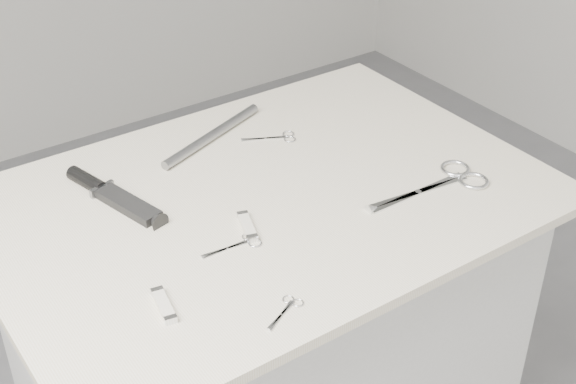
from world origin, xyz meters
TOP-DOWN VIEW (x-y plane):
  - plinth at (0.00, 0.00)m, footprint 0.90×0.60m
  - display_board at (0.00, 0.00)m, footprint 1.00×0.70m
  - large_shears at (0.30, -0.16)m, footprint 0.25×0.11m
  - embroidery_scissors_a at (-0.12, -0.10)m, footprint 0.10×0.05m
  - embroidery_scissors_b at (0.13, 0.16)m, footprint 0.11×0.07m
  - tiny_scissors at (-0.14, -0.28)m, footprint 0.08×0.05m
  - sheathed_knife at (-0.24, 0.15)m, footprint 0.09×0.23m
  - pocket_knife_a at (-0.29, -0.17)m, footprint 0.03×0.08m
  - pocket_knife_b at (-0.08, -0.07)m, footprint 0.04×0.08m
  - metal_rail at (0.02, 0.23)m, footprint 0.27×0.12m

SIDE VIEW (x-z plane):
  - plinth at x=0.00m, z-range 0.00..0.90m
  - display_board at x=0.00m, z-range 0.90..0.92m
  - tiny_scissors at x=-0.14m, z-range 0.92..0.92m
  - embroidery_scissors_a at x=-0.12m, z-range 0.92..0.92m
  - embroidery_scissors_b at x=0.13m, z-range 0.92..0.92m
  - large_shears at x=0.30m, z-range 0.92..0.93m
  - pocket_knife_a at x=-0.29m, z-range 0.92..0.93m
  - pocket_knife_b at x=-0.08m, z-range 0.92..0.93m
  - sheathed_knife at x=-0.24m, z-range 0.91..0.94m
  - metal_rail at x=0.02m, z-range 0.92..0.94m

